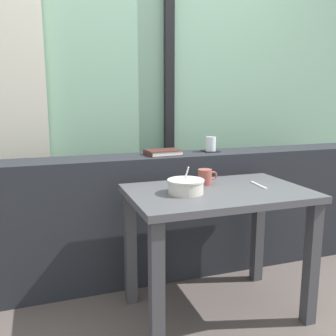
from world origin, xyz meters
name	(u,v)px	position (x,y,z in m)	size (l,w,h in m)	color
ground	(209,316)	(0.00, 0.00, 0.00)	(8.00, 8.00, 0.00)	#564C47
outdoor_backdrop	(148,64)	(0.00, 1.15, 1.40)	(4.80, 0.08, 2.80)	#84B293
curtain_left_panel	(1,82)	(-1.02, 1.05, 1.25)	(0.56, 0.06, 2.50)	beige
window_divider_post	(169,78)	(0.15, 1.08, 1.30)	(0.07, 0.05, 2.60)	black
dark_console_ledge	(174,214)	(0.00, 0.55, 0.40)	(2.80, 0.28, 0.80)	#23262B
breakfast_table	(218,214)	(0.05, 0.03, 0.56)	(0.92, 0.60, 0.69)	#414145
coaster_square	(210,151)	(0.26, 0.57, 0.80)	(0.10, 0.10, 0.01)	black
juice_glass	(211,144)	(0.26, 0.57, 0.85)	(0.07, 0.07, 0.09)	white
closed_book	(163,152)	(-0.08, 0.55, 0.82)	(0.23, 0.17, 0.03)	#47231E
soup_bowl	(186,186)	(-0.13, 0.02, 0.72)	(0.18, 0.18, 0.14)	beige
fork_utensil	(259,185)	(0.30, 0.04, 0.69)	(0.02, 0.17, 0.01)	silver
ceramic_mug	(205,177)	(0.04, 0.16, 0.73)	(0.11, 0.08, 0.08)	#9E4C42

